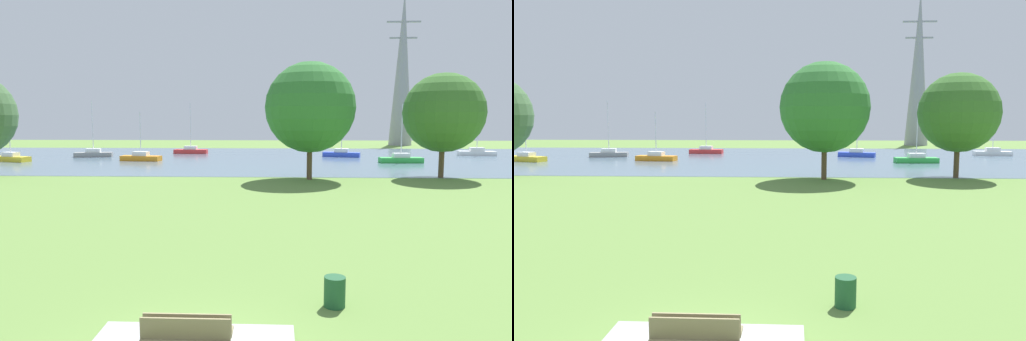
# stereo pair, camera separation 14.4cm
# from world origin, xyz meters

# --- Properties ---
(ground_plane) EXTENTS (160.00, 160.00, 0.00)m
(ground_plane) POSITION_xyz_m (0.00, 22.00, 0.00)
(ground_plane) COLOR olive
(bench_facing_water) EXTENTS (1.80, 0.48, 0.89)m
(bench_facing_water) POSITION_xyz_m (0.00, 0.27, 0.47)
(bench_facing_water) COLOR #9A9986
(bench_facing_water) RESTS_ON concrete_pad
(litter_bin) EXTENTS (0.56, 0.56, 0.80)m
(litter_bin) POSITION_xyz_m (3.32, 2.96, 0.40)
(litter_bin) COLOR #1E512D
(litter_bin) RESTS_ON ground
(water_surface) EXTENTS (140.00, 40.00, 0.02)m
(water_surface) POSITION_xyz_m (0.00, 50.00, 0.01)
(water_surface) COLOR slate
(water_surface) RESTS_ON ground
(sailboat_orange) EXTENTS (4.97, 2.19, 5.84)m
(sailboat_orange) POSITION_xyz_m (-14.42, 45.15, 0.45)
(sailboat_orange) COLOR orange
(sailboat_orange) RESTS_ON water_surface
(sailboat_white) EXTENTS (4.94, 2.02, 7.83)m
(sailboat_white) POSITION_xyz_m (29.33, 55.24, 0.47)
(sailboat_white) COLOR white
(sailboat_white) RESTS_ON water_surface
(sailboat_green) EXTENTS (4.86, 1.69, 6.68)m
(sailboat_green) POSITION_xyz_m (16.00, 43.91, 0.46)
(sailboat_green) COLOR green
(sailboat_green) RESTS_ON water_surface
(sailboat_blue) EXTENTS (5.03, 2.77, 6.34)m
(sailboat_blue) POSITION_xyz_m (10.42, 52.18, 0.46)
(sailboat_blue) COLOR blue
(sailboat_blue) RESTS_ON water_surface
(sailboat_yellow) EXTENTS (5.03, 2.86, 6.19)m
(sailboat_yellow) POSITION_xyz_m (-29.47, 43.55, 0.45)
(sailboat_yellow) COLOR yellow
(sailboat_yellow) RESTS_ON water_surface
(sailboat_red) EXTENTS (4.86, 1.69, 7.30)m
(sailboat_red) POSITION_xyz_m (-10.67, 57.22, 0.47)
(sailboat_red) COLOR red
(sailboat_red) RESTS_ON water_surface
(sailboat_gray) EXTENTS (5.00, 2.43, 7.37)m
(sailboat_gray) POSITION_xyz_m (-22.39, 50.53, 0.47)
(sailboat_gray) COLOR gray
(sailboat_gray) RESTS_ON water_surface
(tree_east_near) EXTENTS (7.36, 7.36, 9.57)m
(tree_east_near) POSITION_xyz_m (4.51, 28.84, 5.89)
(tree_east_near) COLOR brown
(tree_east_near) RESTS_ON ground
(tree_mid_shore) EXTENTS (6.62, 6.62, 8.79)m
(tree_mid_shore) POSITION_xyz_m (15.73, 30.38, 5.48)
(tree_mid_shore) COLOR brown
(tree_mid_shore) RESTS_ON ground
(electricity_pylon) EXTENTS (6.40, 4.40, 29.34)m
(electricity_pylon) POSITION_xyz_m (25.92, 81.71, 14.68)
(electricity_pylon) COLOR gray
(electricity_pylon) RESTS_ON ground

